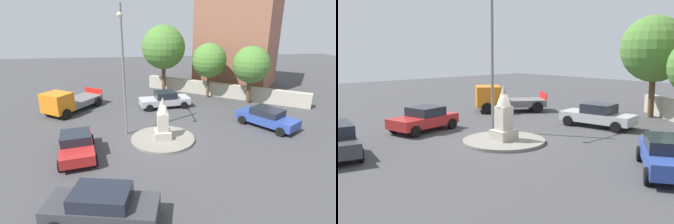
{
  "view_description": "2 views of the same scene",
  "coord_description": "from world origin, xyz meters",
  "views": [
    {
      "loc": [
        16.42,
        -1.72,
        7.78
      ],
      "look_at": [
        -0.15,
        0.37,
        1.9
      ],
      "focal_mm": 29.11,
      "sensor_mm": 36.0,
      "label": 1
    },
    {
      "loc": [
        12.77,
        14.26,
        4.75
      ],
      "look_at": [
        0.67,
        0.91,
        1.76
      ],
      "focal_mm": 41.0,
      "sensor_mm": 36.0,
      "label": 2
    }
  ],
  "objects": [
    {
      "name": "truck_orange_parked_left",
      "position": [
        -6.44,
        -7.39,
        0.95
      ],
      "size": [
        5.49,
        4.65,
        1.97
      ],
      "color": "orange",
      "rests_on": "ground"
    },
    {
      "name": "ground_plane",
      "position": [
        0.0,
        0.0,
        0.0
      ],
      "size": [
        80.0,
        80.0,
        0.0
      ],
      "primitive_type": "plane",
      "color": "#424244"
    },
    {
      "name": "streetlamp",
      "position": [
        -1.27,
        -2.4,
        5.1
      ],
      "size": [
        3.25,
        0.28,
        8.58
      ],
      "color": "slate",
      "rests_on": "ground"
    },
    {
      "name": "car_red_parked_right",
      "position": [
        1.57,
        -5.21,
        0.72
      ],
      "size": [
        4.29,
        2.71,
        1.41
      ],
      "color": "#B22323",
      "rests_on": "ground"
    },
    {
      "name": "car_blue_passing",
      "position": [
        -1.32,
        7.89,
        0.74
      ],
      "size": [
        4.56,
        3.84,
        1.41
      ],
      "color": "#2D479E",
      "rests_on": "ground"
    },
    {
      "name": "tree_near_wall",
      "position": [
        -12.49,
        1.45,
        4.72
      ],
      "size": [
        4.55,
        4.55,
        7.01
      ],
      "color": "brown",
      "rests_on": "ground"
    },
    {
      "name": "monument",
      "position": [
        0.0,
        0.0,
        1.4
      ],
      "size": [
        1.07,
        1.07,
        2.82
      ],
      "color": "#B2AA99",
      "rests_on": "traffic_island"
    },
    {
      "name": "car_silver_approaching",
      "position": [
        -6.91,
        0.93,
        0.73
      ],
      "size": [
        2.5,
        4.66,
        1.45
      ],
      "color": "#B7BABF",
      "rests_on": "ground"
    },
    {
      "name": "traffic_island",
      "position": [
        0.0,
        0.0,
        0.08
      ],
      "size": [
        4.24,
        4.24,
        0.15
      ],
      "primitive_type": "cylinder",
      "color": "gray",
      "rests_on": "ground"
    }
  ]
}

